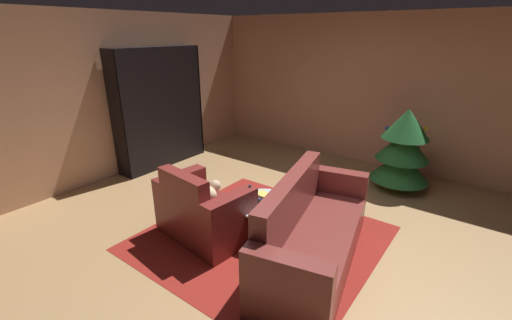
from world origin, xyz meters
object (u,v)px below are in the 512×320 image
at_px(bottle_on_table, 250,199).
at_px(decorated_tree, 403,149).
at_px(bookshelf_unit, 164,107).
at_px(armchair_red, 203,212).
at_px(coffee_table, 264,205).
at_px(couch_red, 311,235).
at_px(book_stack_on_table, 262,199).

xyz_separation_m(bottle_on_table, decorated_tree, (0.96, 2.43, 0.11)).
bearing_deg(bookshelf_unit, bottle_on_table, -21.93).
height_order(bookshelf_unit, decorated_tree, bookshelf_unit).
bearing_deg(armchair_red, bookshelf_unit, 148.69).
xyz_separation_m(coffee_table, decorated_tree, (0.91, 2.24, 0.26)).
distance_m(coffee_table, bottle_on_table, 0.25).
relative_size(armchair_red, coffee_table, 1.54).
bearing_deg(bottle_on_table, couch_red, 5.16).
bearing_deg(couch_red, decorated_tree, 84.44).
relative_size(armchair_red, book_stack_on_table, 5.32).
bearing_deg(couch_red, bookshelf_unit, 163.43).
distance_m(armchair_red, couch_red, 1.25).
distance_m(book_stack_on_table, bottle_on_table, 0.16).
height_order(armchair_red, couch_red, couch_red).
distance_m(bookshelf_unit, bottle_on_table, 2.97).
bearing_deg(bottle_on_table, bookshelf_unit, 158.07).
bearing_deg(book_stack_on_table, coffee_table, 102.20).
distance_m(armchair_red, decorated_tree, 3.08).
distance_m(armchair_red, book_stack_on_table, 0.70).
bearing_deg(coffee_table, book_stack_on_table, -77.80).
bearing_deg(bottle_on_table, armchair_red, -150.39).
bearing_deg(coffee_table, armchair_red, -139.07).
xyz_separation_m(bookshelf_unit, couch_red, (3.45, -1.03, -0.71)).
bearing_deg(bookshelf_unit, coffee_table, -18.00).
bearing_deg(bookshelf_unit, decorated_tree, 20.01).
relative_size(bottle_on_table, decorated_tree, 0.22).
bearing_deg(armchair_red, decorated_tree, 61.95).
distance_m(bottle_on_table, decorated_tree, 2.62).
relative_size(bookshelf_unit, armchair_red, 1.79).
xyz_separation_m(book_stack_on_table, bottle_on_table, (-0.07, -0.14, 0.04)).
bearing_deg(decorated_tree, book_stack_on_table, -111.36).
relative_size(book_stack_on_table, bottle_on_table, 0.77).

